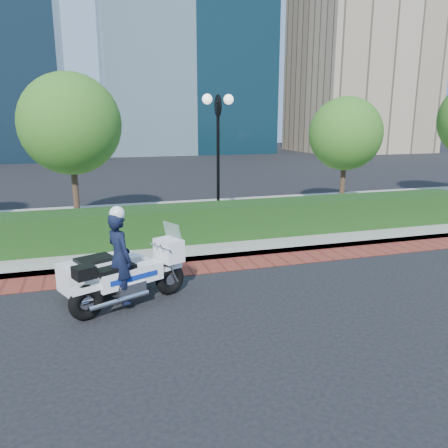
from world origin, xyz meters
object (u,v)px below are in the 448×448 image
object	(u,v)px
lamppost	(218,139)
police_motorcycle	(116,269)
tree_b	(70,124)
tree_c	(346,134)

from	to	relation	value
lamppost	police_motorcycle	bearing A→B (deg)	-124.69
tree_b	police_motorcycle	size ratio (longest dim) A/B	1.90
tree_c	tree_b	bearing A→B (deg)	180.00
tree_b	police_motorcycle	bearing A→B (deg)	-82.57
lamppost	police_motorcycle	world-z (taller)	lamppost
police_motorcycle	tree_c	bearing A→B (deg)	11.16
tree_b	tree_c	world-z (taller)	tree_b
police_motorcycle	lamppost	bearing A→B (deg)	30.79
tree_b	police_motorcycle	xyz separation A→B (m)	(0.86, -6.56, -2.74)
lamppost	tree_c	world-z (taller)	tree_c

